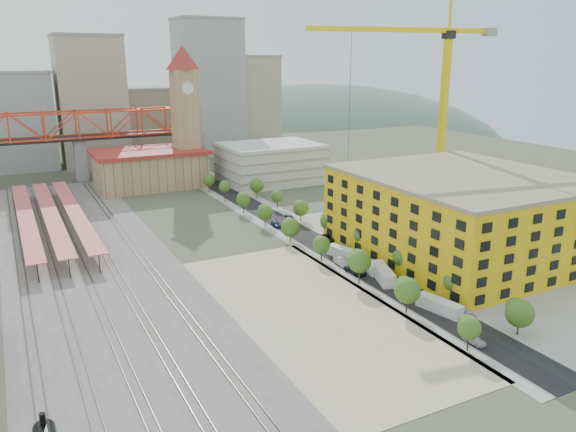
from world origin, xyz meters
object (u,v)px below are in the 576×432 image
construction_building (462,214)px  car_0 (474,340)px  clock_tower (185,103)px  tower_crane (433,84)px  site_trailer_b (383,274)px  site_trailer_a (439,306)px  site_trailer_d (344,253)px  site_trailer_c (365,265)px

construction_building → car_0: size_ratio=12.33×
clock_tower → tower_crane: (50.29, -68.67, 8.18)m
tower_crane → site_trailer_b: bearing=-139.0°
clock_tower → tower_crane: tower_crane is taller
clock_tower → tower_crane: 85.51m
site_trailer_a → construction_building: bearing=27.9°
site_trailer_d → car_0: 43.06m
clock_tower → site_trailer_b: clock_tower is taller
site_trailer_a → site_trailer_b: size_ratio=0.89×
site_trailer_b → site_trailer_d: bearing=109.7°
clock_tower → site_trailer_d: bearing=-85.0°
construction_building → tower_crane: (16.29, 31.32, 27.46)m
car_0 → construction_building: bearing=43.3°
construction_building → car_0: bearing=-130.6°
site_trailer_c → site_trailer_d: (0.00, 8.36, 0.00)m
construction_building → site_trailer_a: size_ratio=5.76×
tower_crane → site_trailer_d: (-42.29, -22.23, -35.68)m
tower_crane → site_trailer_a: 77.09m
site_trailer_b → car_0: bearing=-76.4°
site_trailer_c → construction_building: bearing=-1.6°
car_0 → tower_crane: bearing=49.1°
site_trailer_d → clock_tower: bearing=78.5°
tower_crane → car_0: size_ratio=14.56×
site_trailer_a → tower_crane: bearing=39.0°
site_trailer_c → site_trailer_d: size_ratio=1.00×
site_trailer_a → site_trailer_b: bearing=77.2°
clock_tower → site_trailer_b: (8.00, -105.48, -27.34)m
clock_tower → tower_crane: bearing=-53.8°
clock_tower → car_0: clock_tower is taller
site_trailer_a → site_trailer_c: 23.11m
clock_tower → site_trailer_d: 95.31m
tower_crane → site_trailer_a: bearing=-128.2°
clock_tower → site_trailer_a: (8.00, -122.37, -27.49)m
car_0 → clock_tower: bearing=86.0°
construction_building → car_0: construction_building is taller
clock_tower → car_0: (5.00, -133.85, -28.00)m
site_trailer_b → site_trailer_d: site_trailer_b is taller
clock_tower → site_trailer_b: size_ratio=5.25×
site_trailer_c → site_trailer_a: bearing=-90.0°
construction_building → site_trailer_c: bearing=178.4°
construction_building → site_trailer_b: construction_building is taller
site_trailer_b → site_trailer_d: (0.00, 14.58, -0.16)m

